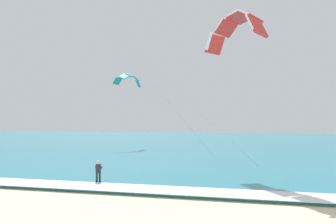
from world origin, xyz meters
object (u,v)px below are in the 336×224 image
kitesurfer (98,171)px  kite_primary (235,27)px  surfboard (98,185)px  kite_distant (129,79)px

kitesurfer → kite_primary: 15.51m
surfboard → kite_primary: 16.18m
surfboard → kite_primary: size_ratio=0.12×
kitesurfer → kite_primary: bearing=35.9°
kite_distant → kitesurfer: bearing=-72.1°
kite_distant → kite_primary: bearing=-53.5°
surfboard → kite_primary: kite_primary is taller
kite_primary → kite_distant: 32.56m
surfboard → kitesurfer: (-0.01, 0.02, 0.91)m
kitesurfer → kite_distant: 35.83m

